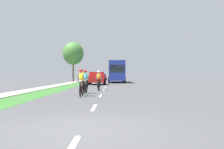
{
  "coord_description": "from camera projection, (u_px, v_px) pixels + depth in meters",
  "views": [
    {
      "loc": [
        0.68,
        -5.32,
        1.23
      ],
      "look_at": [
        0.58,
        21.99,
        1.31
      ],
      "focal_mm": 37.94,
      "sensor_mm": 36.0,
      "label": 1
    }
  ],
  "objects": [
    {
      "name": "ground_plane",
      "position": [
        107.0,
        87.0,
        25.31
      ],
      "size": [
        120.0,
        120.0,
        0.0
      ],
      "primitive_type": "plane",
      "color": "#4C4C4F"
    },
    {
      "name": "lane_markings_center",
      "position": [
        107.0,
        85.0,
        29.31
      ],
      "size": [
        0.12,
        52.71,
        0.01
      ],
      "color": "white",
      "rests_on": "ground_plane"
    },
    {
      "name": "cyclist_trailing",
      "position": [
        87.0,
        81.0,
        15.94
      ],
      "size": [
        0.42,
        1.72,
        1.58
      ],
      "color": "black",
      "rests_on": "ground_plane"
    },
    {
      "name": "street_tree_far",
      "position": [
        74.0,
        53.0,
        42.24
      ],
      "size": [
        3.7,
        3.7,
        7.16
      ],
      "color": "brown",
      "rests_on": "ground_plane"
    },
    {
      "name": "grass_verge",
      "position": [
        68.0,
        87.0,
        25.33
      ],
      "size": [
        1.87,
        70.0,
        0.01
      ],
      "primitive_type": "cube",
      "color": "#38722D",
      "rests_on": "ground_plane"
    },
    {
      "name": "sedan_maroon",
      "position": [
        104.0,
        77.0,
        60.08
      ],
      "size": [
        1.98,
        4.3,
        1.52
      ],
      "color": "maroon",
      "rests_on": "ground_plane"
    },
    {
      "name": "bus_blue",
      "position": [
        117.0,
        71.0,
        40.92
      ],
      "size": [
        2.78,
        11.6,
        3.48
      ],
      "color": "#23389E",
      "rests_on": "ground_plane"
    },
    {
      "name": "sidewalk_concrete",
      "position": [
        52.0,
        87.0,
        25.34
      ],
      "size": [
        1.46,
        70.0,
        0.1
      ],
      "primitive_type": "cube",
      "color": "#B2ADA3",
      "rests_on": "ground_plane"
    },
    {
      "name": "cyclist_distant",
      "position": [
        100.0,
        80.0,
        19.04
      ],
      "size": [
        0.42,
        1.72,
        1.58
      ],
      "color": "black",
      "rests_on": "ground_plane"
    },
    {
      "name": "pickup_red",
      "position": [
        98.0,
        78.0,
        30.94
      ],
      "size": [
        2.22,
        5.1,
        1.64
      ],
      "color": "red",
      "rests_on": "ground_plane"
    },
    {
      "name": "cyclist_lead",
      "position": [
        82.0,
        82.0,
        13.81
      ],
      "size": [
        0.42,
        1.72,
        1.58
      ],
      "color": "black",
      "rests_on": "ground_plane"
    }
  ]
}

